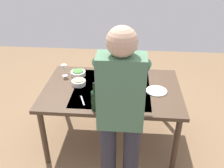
# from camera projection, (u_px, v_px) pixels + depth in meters

# --- Properties ---
(ground_plane) EXTENTS (6.00, 6.00, 0.00)m
(ground_plane) POSITION_uv_depth(u_px,v_px,m) (112.00, 139.00, 3.12)
(ground_plane) COLOR #846647
(dining_table) EXTENTS (1.52, 1.01, 0.75)m
(dining_table) POSITION_uv_depth(u_px,v_px,m) (112.00, 93.00, 2.79)
(dining_table) COLOR #4C3828
(dining_table) RESTS_ON ground_plane
(chair_near) EXTENTS (0.40, 0.40, 0.91)m
(chair_near) POSITION_uv_depth(u_px,v_px,m) (122.00, 70.00, 3.62)
(chair_near) COLOR #352114
(chair_near) RESTS_ON ground_plane
(person_server) EXTENTS (0.42, 0.61, 1.69)m
(person_server) POSITION_uv_depth(u_px,v_px,m) (120.00, 114.00, 1.97)
(person_server) COLOR #2D2D38
(person_server) RESTS_ON ground_plane
(wine_bottle) EXTENTS (0.07, 0.07, 0.30)m
(wine_bottle) POSITION_uv_depth(u_px,v_px,m) (95.00, 100.00, 2.34)
(wine_bottle) COLOR black
(wine_bottle) RESTS_ON dining_table
(wine_glass_left) EXTENTS (0.07, 0.07, 0.15)m
(wine_glass_left) POSITION_uv_depth(u_px,v_px,m) (64.00, 68.00, 2.94)
(wine_glass_left) COLOR white
(wine_glass_left) RESTS_ON dining_table
(water_cup_near_left) EXTENTS (0.07, 0.07, 0.10)m
(water_cup_near_left) POSITION_uv_depth(u_px,v_px,m) (106.00, 68.00, 3.07)
(water_cup_near_left) COLOR silver
(water_cup_near_left) RESTS_ON dining_table
(water_cup_near_right) EXTENTS (0.07, 0.07, 0.10)m
(water_cup_near_right) POSITION_uv_depth(u_px,v_px,m) (130.00, 70.00, 3.04)
(water_cup_near_right) COLOR silver
(water_cup_near_right) RESTS_ON dining_table
(serving_bowl_pasta) EXTENTS (0.30, 0.30, 0.07)m
(serving_bowl_pasta) POSITION_uv_depth(u_px,v_px,m) (116.00, 93.00, 2.59)
(serving_bowl_pasta) COLOR silver
(serving_bowl_pasta) RESTS_ON dining_table
(side_bowl_salad) EXTENTS (0.18, 0.18, 0.07)m
(side_bowl_salad) POSITION_uv_depth(u_px,v_px,m) (78.00, 73.00, 2.99)
(side_bowl_salad) COLOR silver
(side_bowl_salad) RESTS_ON dining_table
(side_bowl_bread) EXTENTS (0.16, 0.16, 0.07)m
(side_bowl_bread) POSITION_uv_depth(u_px,v_px,m) (79.00, 82.00, 2.80)
(side_bowl_bread) COLOR silver
(side_bowl_bread) RESTS_ON dining_table
(dinner_plate_near) EXTENTS (0.23, 0.23, 0.01)m
(dinner_plate_near) POSITION_uv_depth(u_px,v_px,m) (107.00, 81.00, 2.88)
(dinner_plate_near) COLOR silver
(dinner_plate_near) RESTS_ON dining_table
(dinner_plate_far) EXTENTS (0.23, 0.23, 0.01)m
(dinner_plate_far) POSITION_uv_depth(u_px,v_px,m) (156.00, 91.00, 2.68)
(dinner_plate_far) COLOR silver
(dinner_plate_far) RESTS_ON dining_table
(table_knife) EXTENTS (0.09, 0.19, 0.00)m
(table_knife) POSITION_uv_depth(u_px,v_px,m) (136.00, 81.00, 2.87)
(table_knife) COLOR silver
(table_knife) RESTS_ON dining_table
(table_fork) EXTENTS (0.08, 0.17, 0.00)m
(table_fork) POSITION_uv_depth(u_px,v_px,m) (83.00, 100.00, 2.53)
(table_fork) COLOR silver
(table_fork) RESTS_ON dining_table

